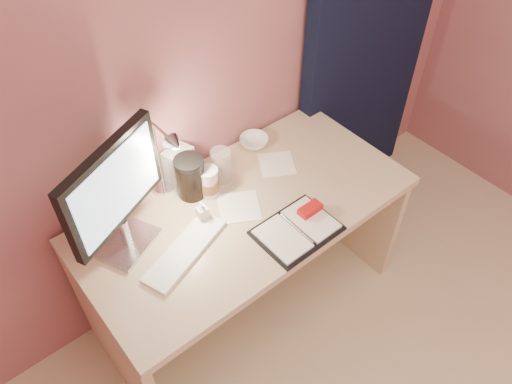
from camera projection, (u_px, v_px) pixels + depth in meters
room at (361, 17)px, 2.36m from camera, size 3.50×3.50×3.50m
desk at (236, 231)px, 2.26m from camera, size 1.40×0.70×0.73m
monitor at (113, 192)px, 1.71m from camera, size 0.43×0.24×0.49m
keyboard at (185, 250)px, 1.89m from camera, size 0.41×0.24×0.02m
planner at (298, 228)px, 1.97m from camera, size 0.32×0.24×0.05m
paper_b at (239, 207)px, 2.06m from camera, size 0.23×0.23×0.00m
paper_c at (277, 164)px, 2.24m from camera, size 0.21×0.21×0.00m
coffee_cup at (209, 183)px, 2.07m from camera, size 0.09×0.09×0.14m
clear_cup at (221, 165)px, 2.12m from camera, size 0.09×0.09×0.15m
bowl at (254, 141)px, 2.32m from camera, size 0.18×0.18×0.04m
lotion_bottle at (202, 211)px, 1.98m from camera, size 0.05×0.05×0.10m
dark_jar at (191, 179)px, 2.06m from camera, size 0.12×0.12×0.17m
product_box at (179, 165)px, 2.11m from camera, size 0.13×0.12×0.17m
desk_lamp at (169, 159)px, 1.91m from camera, size 0.09×0.23×0.38m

